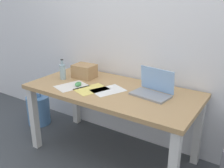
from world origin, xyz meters
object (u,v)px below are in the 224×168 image
laptop_right (153,89)px  beer_bottle (63,71)px  desk (112,98)px  water_cooler_jug (39,110)px  computer_mouse (78,84)px  cardboard_box (84,71)px

laptop_right → beer_bottle: 0.98m
desk → water_cooler_jug: bearing=177.4°
desk → computer_mouse: (-0.33, -0.11, 0.11)m
laptop_right → desk: bearing=-168.8°
water_cooler_jug → beer_bottle: bearing=-9.0°
laptop_right → computer_mouse: laptop_right is taller
cardboard_box → computer_mouse: bearing=-65.1°
laptop_right → beer_bottle: bearing=-173.4°
beer_bottle → water_cooler_jug: size_ratio=0.52×
desk → laptop_right: bearing=11.2°
beer_bottle → computer_mouse: bearing=-14.5°
laptop_right → cardboard_box: laptop_right is taller
laptop_right → water_cooler_jug: laptop_right is taller
beer_bottle → computer_mouse: beer_bottle is taller
desk → cardboard_box: cardboard_box is taller
desk → water_cooler_jug: (-1.15, 0.05, -0.45)m
desk → laptop_right: 0.42m
beer_bottle → computer_mouse: (0.26, -0.07, -0.07)m
laptop_right → computer_mouse: (-0.71, -0.18, -0.04)m
beer_bottle → cardboard_box: bearing=47.5°
laptop_right → beer_bottle: size_ratio=1.69×
water_cooler_jug → computer_mouse: bearing=-10.8°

